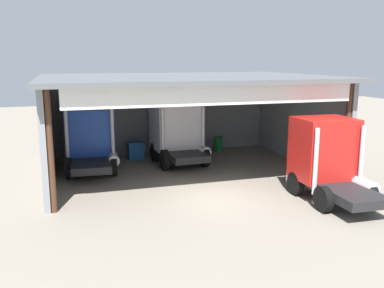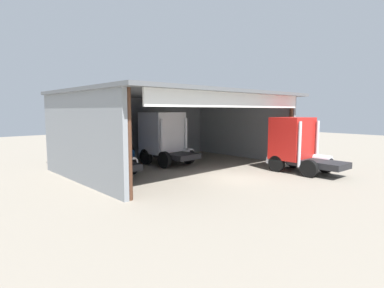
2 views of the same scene
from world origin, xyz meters
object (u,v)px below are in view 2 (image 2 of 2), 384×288
object	(u,v)px
truck_white_center_right_bay	(164,137)
oil_drum	(180,150)
truck_blue_yard_outside	(103,145)
tool_cart	(127,157)
truck_red_center_left_bay	(296,144)

from	to	relation	value
truck_white_center_right_bay	oil_drum	size ratio (longest dim) A/B	4.58
truck_blue_yard_outside	truck_white_center_right_bay	bearing A→B (deg)	4.52
truck_white_center_right_bay	tool_cart	size ratio (longest dim) A/B	4.35
truck_white_center_right_bay	tool_cart	xyz separation A→B (m)	(-2.10, 1.66, -1.46)
truck_red_center_left_bay	tool_cart	size ratio (longest dim) A/B	4.60
truck_white_center_right_bay	truck_red_center_left_bay	distance (m)	9.03
tool_cart	oil_drum	bearing A→B (deg)	5.04
truck_blue_yard_outside	truck_red_center_left_bay	world-z (taller)	truck_blue_yard_outside
truck_red_center_left_bay	truck_white_center_right_bay	bearing A→B (deg)	121.36
truck_blue_yard_outside	truck_white_center_right_bay	size ratio (longest dim) A/B	1.16
truck_blue_yard_outside	tool_cart	distance (m)	3.46
truck_blue_yard_outside	truck_white_center_right_bay	world-z (taller)	truck_white_center_right_bay
truck_red_center_left_bay	truck_blue_yard_outside	bearing A→B (deg)	142.00
truck_white_center_right_bay	tool_cart	world-z (taller)	truck_white_center_right_bay
truck_red_center_left_bay	oil_drum	size ratio (longest dim) A/B	4.84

